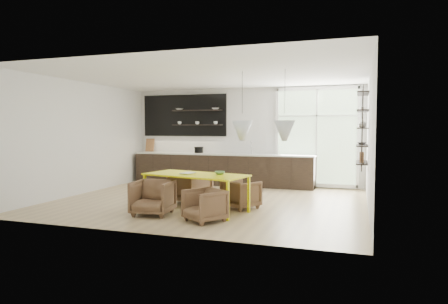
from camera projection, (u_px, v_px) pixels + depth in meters
room at (246, 138)px, 10.06m from camera, size 7.02×6.01×2.91m
kitchen_run at (219, 165)px, 12.02m from camera, size 5.54×0.69×2.75m
right_shelving at (362, 130)px, 9.23m from camera, size 0.26×1.22×1.90m
dining_table at (196, 177)px, 8.15m from camera, size 2.24×1.35×0.76m
armchair_back_left at (191, 187)px, 9.11m from camera, size 0.98×0.99×0.71m
armchair_back_right at (241, 194)px, 8.46m from camera, size 0.89×0.90×0.60m
armchair_front_left at (153, 198)px, 7.82m from camera, size 0.82×0.83×0.69m
armchair_front_right at (205, 205)px, 7.26m from camera, size 0.89×0.90×0.59m
wire_stool at (146, 192)px, 9.17m from camera, size 0.30×0.30×0.38m
table_book at (184, 173)px, 8.25m from camera, size 0.29×0.34×0.03m
table_bowl at (220, 173)px, 8.09m from camera, size 0.24×0.24×0.06m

